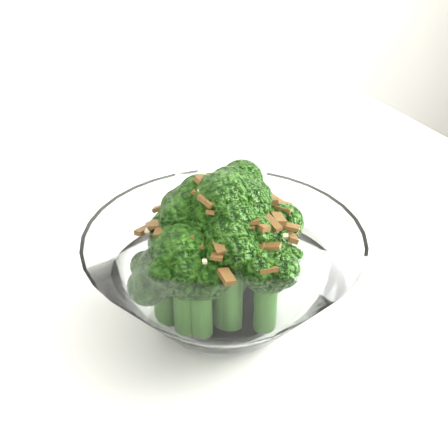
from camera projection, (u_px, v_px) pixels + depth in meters
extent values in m
cylinder|color=white|center=(284.00, 269.00, 1.25)|extent=(0.04, 0.04, 0.71)
cylinder|color=white|center=(224.00, 313.00, 0.53)|extent=(0.09, 0.09, 0.01)
cylinder|color=#295A18|center=(224.00, 264.00, 0.50)|extent=(0.02, 0.02, 0.09)
sphere|color=#255910|center=(224.00, 205.00, 0.47)|extent=(0.05, 0.05, 0.05)
cylinder|color=#295A18|center=(236.00, 252.00, 0.53)|extent=(0.02, 0.02, 0.08)
sphere|color=#255910|center=(237.00, 199.00, 0.50)|extent=(0.05, 0.05, 0.05)
cylinder|color=#295A18|center=(197.00, 265.00, 0.51)|extent=(0.02, 0.02, 0.08)
sphere|color=#255910|center=(196.00, 213.00, 0.48)|extent=(0.05, 0.05, 0.05)
cylinder|color=#295A18|center=(231.00, 290.00, 0.49)|extent=(0.02, 0.02, 0.07)
sphere|color=#255910|center=(232.00, 239.00, 0.46)|extent=(0.05, 0.05, 0.05)
cylinder|color=#295A18|center=(266.00, 272.00, 0.52)|extent=(0.02, 0.02, 0.06)
sphere|color=#255910|center=(267.00, 231.00, 0.50)|extent=(0.04, 0.04, 0.04)
cylinder|color=#295A18|center=(178.00, 274.00, 0.52)|extent=(0.02, 0.02, 0.06)
sphere|color=#255910|center=(176.00, 235.00, 0.50)|extent=(0.05, 0.05, 0.05)
cylinder|color=#295A18|center=(265.00, 304.00, 0.49)|extent=(0.02, 0.02, 0.05)
sphere|color=#255910|center=(267.00, 265.00, 0.47)|extent=(0.04, 0.04, 0.04)
cylinder|color=#295A18|center=(201.00, 310.00, 0.48)|extent=(0.02, 0.02, 0.05)
sphere|color=#255910|center=(200.00, 273.00, 0.46)|extent=(0.04, 0.04, 0.04)
cylinder|color=#295A18|center=(267.00, 258.00, 0.55)|extent=(0.02, 0.02, 0.04)
sphere|color=#255910|center=(268.00, 228.00, 0.53)|extent=(0.04, 0.04, 0.04)
cylinder|color=#295A18|center=(165.00, 303.00, 0.50)|extent=(0.02, 0.02, 0.04)
sphere|color=#255910|center=(163.00, 272.00, 0.48)|extent=(0.04, 0.04, 0.04)
cylinder|color=#295A18|center=(218.00, 253.00, 0.55)|extent=(0.02, 0.02, 0.04)
sphere|color=#255910|center=(218.00, 222.00, 0.54)|extent=(0.04, 0.04, 0.04)
cylinder|color=#295A18|center=(225.00, 295.00, 0.49)|extent=(0.02, 0.02, 0.06)
sphere|color=#255910|center=(225.00, 255.00, 0.47)|extent=(0.04, 0.04, 0.04)
cylinder|color=#295A18|center=(185.00, 299.00, 0.48)|extent=(0.02, 0.02, 0.07)
sphere|color=#255910|center=(183.00, 252.00, 0.46)|extent=(0.04, 0.04, 0.04)
cube|color=brown|center=(262.00, 191.00, 0.49)|extent=(0.01, 0.02, 0.01)
cube|color=brown|center=(292.00, 238.00, 0.46)|extent=(0.01, 0.01, 0.01)
cube|color=brown|center=(251.00, 222.00, 0.45)|extent=(0.01, 0.01, 0.01)
cube|color=brown|center=(273.00, 223.00, 0.46)|extent=(0.01, 0.02, 0.01)
cube|color=brown|center=(278.00, 219.00, 0.47)|extent=(0.01, 0.02, 0.01)
cube|color=brown|center=(200.00, 184.00, 0.48)|extent=(0.01, 0.01, 0.00)
cube|color=brown|center=(155.00, 224.00, 0.47)|extent=(0.01, 0.01, 0.00)
cube|color=brown|center=(268.00, 269.00, 0.44)|extent=(0.01, 0.01, 0.00)
cube|color=brown|center=(180.00, 205.00, 0.47)|extent=(0.01, 0.01, 0.01)
cube|color=brown|center=(237.00, 184.00, 0.52)|extent=(0.02, 0.02, 0.01)
cube|color=brown|center=(192.00, 194.00, 0.48)|extent=(0.02, 0.01, 0.01)
cube|color=brown|center=(185.00, 192.00, 0.48)|extent=(0.02, 0.02, 0.01)
cube|color=brown|center=(185.00, 197.00, 0.50)|extent=(0.02, 0.01, 0.01)
cube|color=brown|center=(241.00, 185.00, 0.51)|extent=(0.02, 0.01, 0.00)
cube|color=brown|center=(259.00, 251.00, 0.45)|extent=(0.01, 0.02, 0.01)
cube|color=brown|center=(284.00, 210.00, 0.48)|extent=(0.02, 0.02, 0.01)
cube|color=brown|center=(194.00, 189.00, 0.53)|extent=(0.02, 0.01, 0.01)
cube|color=brown|center=(144.00, 230.00, 0.48)|extent=(0.02, 0.01, 0.01)
cube|color=brown|center=(250.00, 192.00, 0.48)|extent=(0.02, 0.01, 0.01)
cube|color=brown|center=(206.00, 201.00, 0.45)|extent=(0.01, 0.01, 0.01)
cube|color=brown|center=(158.00, 223.00, 0.48)|extent=(0.02, 0.01, 0.00)
cube|color=brown|center=(199.00, 191.00, 0.47)|extent=(0.01, 0.01, 0.01)
cube|color=brown|center=(160.00, 230.00, 0.46)|extent=(0.01, 0.02, 0.01)
cube|color=brown|center=(211.00, 184.00, 0.47)|extent=(0.01, 0.01, 0.01)
cube|color=brown|center=(240.00, 181.00, 0.50)|extent=(0.01, 0.01, 0.01)
cube|color=brown|center=(152.00, 225.00, 0.47)|extent=(0.01, 0.01, 0.01)
cube|color=brown|center=(179.00, 260.00, 0.44)|extent=(0.01, 0.01, 0.01)
cube|color=brown|center=(276.00, 201.00, 0.50)|extent=(0.02, 0.02, 0.01)
cube|color=brown|center=(164.00, 208.00, 0.51)|extent=(0.01, 0.01, 0.01)
cube|color=brown|center=(177.00, 204.00, 0.49)|extent=(0.02, 0.01, 0.01)
cube|color=brown|center=(204.00, 183.00, 0.47)|extent=(0.02, 0.02, 0.01)
cube|color=brown|center=(161.00, 208.00, 0.50)|extent=(0.02, 0.01, 0.01)
cube|color=brown|center=(238.00, 211.00, 0.45)|extent=(0.01, 0.02, 0.01)
cube|color=brown|center=(257.00, 201.00, 0.46)|extent=(0.02, 0.02, 0.01)
cube|color=brown|center=(215.00, 186.00, 0.51)|extent=(0.02, 0.01, 0.01)
cube|color=brown|center=(176.00, 252.00, 0.45)|extent=(0.01, 0.01, 0.01)
cube|color=brown|center=(219.00, 247.00, 0.44)|extent=(0.01, 0.01, 0.01)
cube|color=brown|center=(240.00, 193.00, 0.46)|extent=(0.01, 0.01, 0.00)
cube|color=brown|center=(218.00, 255.00, 0.44)|extent=(0.01, 0.02, 0.01)
cube|color=brown|center=(176.00, 198.00, 0.48)|extent=(0.01, 0.01, 0.01)
cube|color=brown|center=(193.00, 246.00, 0.44)|extent=(0.02, 0.01, 0.00)
cube|color=brown|center=(190.00, 235.00, 0.45)|extent=(0.01, 0.02, 0.01)
cube|color=brown|center=(290.00, 227.00, 0.47)|extent=(0.02, 0.01, 0.01)
cube|color=brown|center=(227.00, 276.00, 0.43)|extent=(0.01, 0.02, 0.01)
cube|color=brown|center=(209.00, 183.00, 0.50)|extent=(0.02, 0.02, 0.00)
cube|color=brown|center=(270.00, 202.00, 0.49)|extent=(0.02, 0.01, 0.01)
cube|color=brown|center=(213.00, 179.00, 0.48)|extent=(0.01, 0.01, 0.01)
cube|color=brown|center=(218.00, 188.00, 0.53)|extent=(0.01, 0.02, 0.01)
cube|color=brown|center=(250.00, 228.00, 0.45)|extent=(0.02, 0.01, 0.01)
cube|color=brown|center=(239.00, 224.00, 0.45)|extent=(0.01, 0.02, 0.01)
cube|color=brown|center=(271.00, 246.00, 0.45)|extent=(0.02, 0.01, 0.01)
cube|color=brown|center=(260.00, 225.00, 0.45)|extent=(0.01, 0.02, 0.01)
cube|color=brown|center=(211.00, 211.00, 0.45)|extent=(0.01, 0.02, 0.01)
cube|color=brown|center=(289.00, 209.00, 0.51)|extent=(0.01, 0.01, 0.01)
cube|color=brown|center=(258.00, 193.00, 0.52)|extent=(0.02, 0.01, 0.01)
cube|color=beige|center=(286.00, 236.00, 0.46)|extent=(0.01, 0.01, 0.00)
cube|color=beige|center=(205.00, 261.00, 0.44)|extent=(0.00, 0.00, 0.00)
cube|color=beige|center=(237.00, 185.00, 0.53)|extent=(0.01, 0.01, 0.00)
cube|color=beige|center=(216.00, 176.00, 0.47)|extent=(0.00, 0.00, 0.00)
cube|color=beige|center=(174.00, 236.00, 0.45)|extent=(0.01, 0.01, 0.01)
cube|color=beige|center=(258.00, 190.00, 0.50)|extent=(0.01, 0.01, 0.00)
cube|color=beige|center=(236.00, 191.00, 0.53)|extent=(0.01, 0.01, 0.00)
cube|color=beige|center=(148.00, 231.00, 0.48)|extent=(0.01, 0.01, 0.01)
cube|color=beige|center=(157.00, 241.00, 0.46)|extent=(0.00, 0.00, 0.00)
cube|color=beige|center=(210.00, 191.00, 0.46)|extent=(0.01, 0.00, 0.00)
cube|color=beige|center=(194.00, 199.00, 0.47)|extent=(0.01, 0.01, 0.00)
cube|color=beige|center=(201.00, 192.00, 0.46)|extent=(0.01, 0.01, 0.00)
cube|color=beige|center=(262.00, 195.00, 0.48)|extent=(0.01, 0.01, 0.01)
cube|color=beige|center=(190.00, 191.00, 0.50)|extent=(0.01, 0.01, 0.00)
cube|color=beige|center=(263.00, 193.00, 0.50)|extent=(0.01, 0.01, 0.00)
cube|color=beige|center=(192.00, 190.00, 0.49)|extent=(0.00, 0.00, 0.00)
cube|color=beige|center=(237.00, 191.00, 0.53)|extent=(0.01, 0.01, 0.01)
cube|color=beige|center=(252.00, 187.00, 0.47)|extent=(0.00, 0.00, 0.00)
cube|color=beige|center=(266.00, 196.00, 0.50)|extent=(0.01, 0.01, 0.01)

